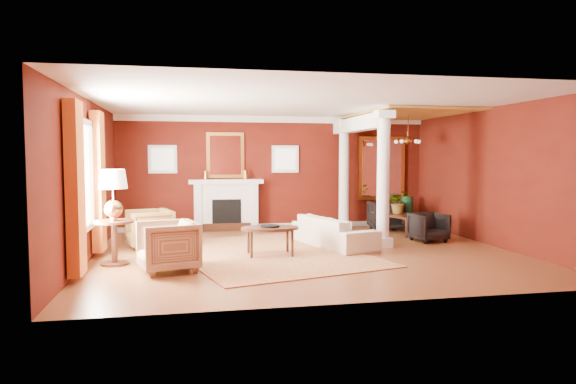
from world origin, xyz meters
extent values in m
plane|color=brown|center=(0.00, 0.00, 0.00)|extent=(8.00, 8.00, 0.00)
cube|color=#51140B|center=(0.00, 3.50, 1.45)|extent=(8.00, 0.04, 2.90)
cube|color=#51140B|center=(0.00, -3.50, 1.45)|extent=(8.00, 0.04, 2.90)
cube|color=#51140B|center=(-4.00, 0.00, 1.45)|extent=(0.04, 7.00, 2.90)
cube|color=#51140B|center=(4.00, 0.00, 1.45)|extent=(0.04, 7.00, 2.90)
cube|color=silver|center=(0.00, 0.00, 2.90)|extent=(8.00, 7.00, 0.04)
cube|color=white|center=(-1.30, 3.33, 0.60)|extent=(1.60, 0.34, 1.20)
cube|color=black|center=(-1.30, 3.16, 0.45)|extent=(0.72, 0.03, 0.70)
cube|color=black|center=(-1.30, 3.16, 0.10)|extent=(1.20, 0.05, 0.20)
cube|color=white|center=(-1.30, 3.29, 1.24)|extent=(1.85, 0.42, 0.10)
cube|color=white|center=(-2.00, 3.30, 0.60)|extent=(0.16, 0.40, 1.20)
cube|color=white|center=(-0.60, 3.30, 0.60)|extent=(0.16, 0.40, 1.20)
cube|color=gold|center=(-1.30, 3.46, 1.90)|extent=(0.95, 0.06, 1.15)
cube|color=white|center=(-1.30, 3.42, 1.90)|extent=(0.78, 0.02, 0.98)
cube|color=white|center=(-2.85, 3.47, 1.80)|extent=(0.70, 0.06, 0.70)
cube|color=white|center=(-2.85, 3.44, 1.80)|extent=(0.54, 0.02, 0.54)
cube|color=white|center=(0.25, 3.47, 1.80)|extent=(0.70, 0.06, 0.70)
cube|color=white|center=(0.25, 3.44, 1.80)|extent=(0.54, 0.02, 0.54)
cube|color=white|center=(-3.98, -0.60, 1.55)|extent=(0.03, 1.30, 1.70)
cube|color=white|center=(-3.95, -1.30, 1.55)|extent=(0.08, 0.10, 1.90)
cube|color=white|center=(-3.95, 0.10, 1.55)|extent=(0.08, 0.10, 1.90)
cube|color=#BB6220|center=(-3.88, -1.60, 1.40)|extent=(0.18, 0.55, 2.60)
cube|color=#BB6220|center=(-3.88, 0.40, 1.40)|extent=(0.18, 0.55, 2.60)
cube|color=white|center=(1.70, 0.30, 0.10)|extent=(0.34, 0.34, 0.20)
cylinder|color=white|center=(1.70, 0.30, 1.45)|extent=(0.26, 0.26, 2.50)
cube|color=white|center=(1.70, 0.30, 2.72)|extent=(0.36, 0.36, 0.16)
cube|color=white|center=(1.70, 3.00, 0.10)|extent=(0.34, 0.34, 0.20)
cylinder|color=white|center=(1.70, 3.00, 1.45)|extent=(0.26, 0.26, 2.50)
cube|color=white|center=(1.70, 3.00, 2.72)|extent=(0.36, 0.36, 0.16)
cube|color=white|center=(1.70, 1.90, 2.62)|extent=(0.30, 3.20, 0.32)
cube|color=gold|center=(2.85, 1.75, 2.87)|extent=(2.30, 3.40, 0.04)
cube|color=gold|center=(2.90, 3.46, 1.55)|extent=(1.30, 0.06, 1.70)
cube|color=white|center=(2.90, 3.42, 1.55)|extent=(1.10, 0.02, 1.50)
cylinder|color=#A36833|center=(2.90, 1.80, 2.58)|extent=(0.02, 0.02, 0.65)
sphere|color=#A36833|center=(2.90, 1.80, 2.25)|extent=(0.20, 0.20, 0.20)
sphere|color=#F4E7CF|center=(3.18, 1.80, 2.22)|extent=(0.09, 0.09, 0.09)
sphere|color=#F4E7CF|center=(2.99, 2.07, 2.22)|extent=(0.09, 0.09, 0.09)
sphere|color=#F4E7CF|center=(2.67, 1.96, 2.22)|extent=(0.09, 0.09, 0.09)
sphere|color=#F4E7CF|center=(2.67, 1.64, 2.22)|extent=(0.09, 0.09, 0.09)
sphere|color=#F4E7CF|center=(2.99, 1.53, 2.22)|extent=(0.09, 0.09, 0.09)
cube|color=white|center=(0.00, 3.46, 2.82)|extent=(8.00, 0.08, 0.16)
cube|color=white|center=(0.00, 3.46, 0.06)|extent=(8.00, 0.08, 0.12)
cube|color=maroon|center=(-0.73, 0.02, 0.01)|extent=(4.24, 5.00, 0.02)
imported|color=beige|center=(0.72, 0.54, 0.42)|extent=(1.21, 2.23, 0.84)
imported|color=black|center=(-3.02, 1.09, 0.44)|extent=(0.99, 1.03, 0.88)
imported|color=tan|center=(-2.57, -1.17, 0.45)|extent=(1.02, 1.06, 0.91)
cylinder|color=black|center=(-0.74, -0.20, 0.52)|extent=(1.09, 1.09, 0.05)
cylinder|color=black|center=(-1.12, -0.44, 0.25)|extent=(0.05, 0.05, 0.49)
cylinder|color=black|center=(-0.35, -0.44, 0.25)|extent=(0.05, 0.05, 0.49)
cylinder|color=black|center=(-1.12, 0.04, 0.25)|extent=(0.05, 0.05, 0.49)
cylinder|color=black|center=(-0.35, 0.04, 0.25)|extent=(0.05, 0.05, 0.49)
imported|color=black|center=(-0.77, -0.18, 0.65)|extent=(0.15, 0.05, 0.21)
cylinder|color=black|center=(-3.50, -0.46, 0.02)|extent=(0.48, 0.48, 0.04)
cylinder|color=black|center=(-3.50, -0.46, 0.37)|extent=(0.10, 0.10, 0.75)
cylinder|color=black|center=(-3.50, -0.46, 0.75)|extent=(0.66, 0.66, 0.04)
sphere|color=#A36833|center=(-3.50, -0.46, 0.97)|extent=(0.31, 0.31, 0.31)
cylinder|color=#A36833|center=(-3.50, -0.46, 1.19)|extent=(0.03, 0.03, 0.33)
cone|color=#F4E7CF|center=(-3.50, -0.46, 1.48)|extent=(0.48, 0.48, 0.33)
imported|color=black|center=(2.83, 1.95, 0.38)|extent=(0.83, 1.44, 0.76)
imported|color=black|center=(2.95, 0.74, 0.34)|extent=(0.76, 0.73, 0.69)
imported|color=black|center=(2.70, 2.63, 0.41)|extent=(0.87, 0.83, 0.81)
sphere|color=#12391F|center=(3.45, 3.00, 0.16)|extent=(0.34, 0.34, 0.34)
cylinder|color=#12391F|center=(3.45, 3.00, 0.41)|extent=(0.31, 0.31, 0.81)
imported|color=#26591E|center=(2.78, 2.02, 0.98)|extent=(0.60, 0.64, 0.43)
camera|label=1|loc=(-2.23, -9.64, 1.87)|focal=32.00mm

